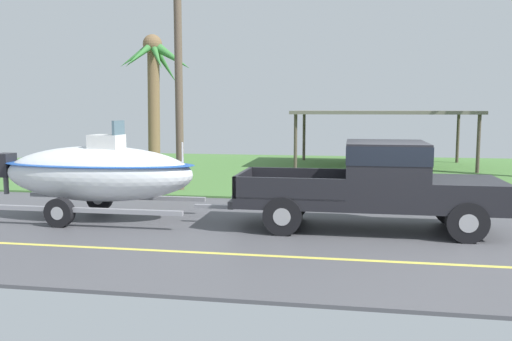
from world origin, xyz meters
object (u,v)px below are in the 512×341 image
boat_on_trailer (98,173)px  palm_tree_near_right (154,76)px  utility_pole (178,47)px  carport_awning (382,113)px  pickup_truck_towing (383,181)px

boat_on_trailer → palm_tree_near_right: 7.94m
boat_on_trailer → utility_pole: bearing=82.7°
carport_awning → palm_tree_near_right: bearing=-147.8°
pickup_truck_towing → utility_pole: size_ratio=0.66×
carport_awning → boat_on_trailer: bearing=-119.4°
pickup_truck_towing → palm_tree_near_right: bearing=136.8°
palm_tree_near_right → utility_pole: utility_pole is taller
pickup_truck_towing → boat_on_trailer: size_ratio=0.98×
carport_awning → utility_pole: bearing=-128.5°
pickup_truck_towing → palm_tree_near_right: 11.08m
utility_pole → palm_tree_near_right: bearing=122.8°
boat_on_trailer → carport_awning: size_ratio=0.75×
boat_on_trailer → utility_pole: size_ratio=0.67×
boat_on_trailer → palm_tree_near_right: size_ratio=1.10×
boat_on_trailer → carport_awning: carport_awning is taller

